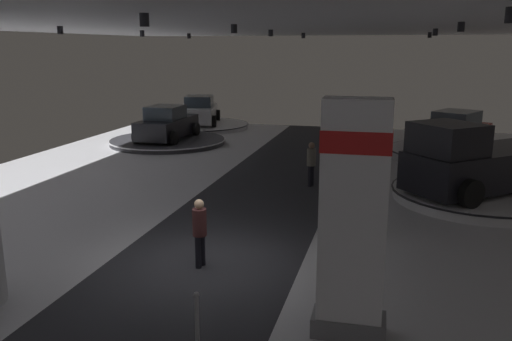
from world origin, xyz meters
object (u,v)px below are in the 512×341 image
brand_sign_pylon (353,218)px  visitor_walking_far (311,161)px  visitor_walking_near (200,229)px  display_car_far_right (454,132)px  display_platform_far_right (452,153)px  display_platform_far_left (168,141)px  display_platform_deep_left (200,125)px  display_car_deep_left (200,111)px  display_platform_mid_right (481,195)px  display_car_far_left (167,124)px  pickup_truck_mid_right (477,163)px

brand_sign_pylon → visitor_walking_far: brand_sign_pylon is taller
visitor_walking_near → display_car_far_right: bearing=64.7°
display_platform_far_right → display_car_far_right: 0.94m
display_platform_far_right → display_platform_far_left: bearing=179.8°
display_platform_far_left → display_platform_deep_left: bearing=93.2°
brand_sign_pylon → display_platform_far_right: brand_sign_pylon is taller
display_car_far_right → display_car_deep_left: size_ratio=1.01×
visitor_walking_near → brand_sign_pylon: bearing=-30.8°
display_car_deep_left → display_platform_mid_right: bearing=-41.2°
display_car_far_right → display_platform_deep_left: (-14.12, 5.62, -1.00)m
display_platform_far_right → display_car_far_left: bearing=179.9°
display_platform_deep_left → visitor_walking_near: bearing=-69.6°
display_car_far_right → visitor_walking_far: (-5.40, -6.54, -0.24)m
display_car_deep_left → display_platform_far_left: bearing=-86.8°
display_platform_deep_left → display_car_far_right: bearing=-21.7°
display_platform_far_left → display_platform_deep_left: display_platform_deep_left is taller
display_platform_mid_right → display_car_far_right: bearing=91.8°
display_car_far_left → display_car_far_right: (13.81, 0.01, 0.13)m
display_platform_far_left → visitor_walking_far: (8.40, -6.57, 0.77)m
brand_sign_pylon → display_platform_far_left: brand_sign_pylon is taller
brand_sign_pylon → display_platform_mid_right: size_ratio=0.72×
display_platform_far_right → display_platform_deep_left: display_platform_far_right is taller
display_platform_far_left → display_car_far_right: size_ratio=1.30×
display_car_far_left → brand_sign_pylon: bearing=-57.1°
brand_sign_pylon → pickup_truck_mid_right: (3.21, 9.19, -0.85)m
display_platform_far_right → display_platform_mid_right: 6.94m
display_car_far_left → visitor_walking_far: size_ratio=2.68×
display_car_far_left → display_platform_mid_right: bearing=-26.4°
display_car_far_left → visitor_walking_near: size_ratio=2.68×
brand_sign_pylon → display_car_far_left: bearing=122.9°
display_platform_far_left → display_platform_far_right: bearing=-0.2°
display_platform_far_left → display_platform_deep_left: 5.61m
display_car_far_right → display_car_far_left: bearing=-180.0°
pickup_truck_mid_right → display_platform_far_right: bearing=90.0°
display_platform_far_right → display_car_deep_left: bearing=158.3°
display_platform_far_left → display_platform_mid_right: size_ratio=1.05×
display_platform_far_right → display_car_deep_left: (-14.10, 5.62, 0.81)m
display_platform_mid_right → display_platform_deep_left: bearing=138.7°
brand_sign_pylon → display_car_far_left: 19.51m
display_car_far_left → display_car_far_right: 13.81m
display_car_far_right → display_platform_far_left: bearing=179.9°
display_platform_far_right → display_platform_mid_right: (0.24, -6.93, -0.02)m
display_platform_far_left → display_platform_far_right: 13.79m
display_car_far_right → display_platform_mid_right: display_car_far_right is taller
display_car_far_left → display_platform_far_right: display_car_far_left is taller
display_platform_far_left → visitor_walking_near: (7.07, -14.30, 0.77)m
display_platform_far_left → display_car_deep_left: bearing=93.2°
pickup_truck_mid_right → visitor_walking_far: bearing=173.3°
display_platform_far_left → visitor_walking_near: visitor_walking_near is taller
display_car_deep_left → display_platform_mid_right: 19.08m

